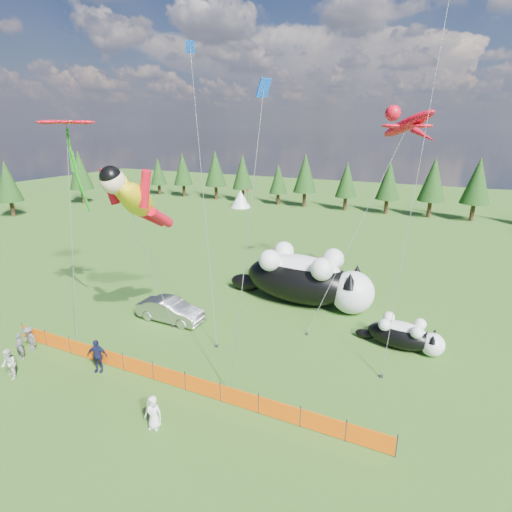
{
  "coord_description": "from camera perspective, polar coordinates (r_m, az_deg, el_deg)",
  "views": [
    {
      "loc": [
        11.32,
        -16.79,
        12.58
      ],
      "look_at": [
        1.59,
        4.0,
        5.08
      ],
      "focal_mm": 28.0,
      "sensor_mm": 36.0,
      "label": 1
    }
  ],
  "objects": [
    {
      "name": "festival_tents",
      "position": [
        57.88,
        24.37,
        5.35
      ],
      "size": [
        50.0,
        3.2,
        2.8
      ],
      "primitive_type": null,
      "color": "white",
      "rests_on": "ground"
    },
    {
      "name": "safety_fence",
      "position": [
        21.54,
        -12.33,
        -16.47
      ],
      "size": [
        22.06,
        0.06,
        1.1
      ],
      "color": "#262626",
      "rests_on": "ground"
    },
    {
      "name": "car",
      "position": [
        27.69,
        -12.09,
        -7.58
      ],
      "size": [
        4.68,
        1.66,
        1.54
      ],
      "primitive_type": "imported",
      "rotation": [
        0.0,
        0.0,
        1.58
      ],
      "color": "#AAA9AE",
      "rests_on": "ground"
    },
    {
      "name": "diamond_kite_a",
      "position": [
        27.57,
        -9.19,
        25.5
      ],
      "size": [
        4.84,
        5.53,
        18.42
      ],
      "color": "blue",
      "rests_on": "ground"
    },
    {
      "name": "tree_line",
      "position": [
        63.4,
        14.77,
        9.74
      ],
      "size": [
        90.0,
        4.0,
        8.0
      ],
      "primitive_type": null,
      "color": "black",
      "rests_on": "ground"
    },
    {
      "name": "ground",
      "position": [
        23.84,
        -7.8,
        -13.94
      ],
      "size": [
        160.0,
        160.0,
        0.0
      ],
      "primitive_type": "plane",
      "color": "#12370A",
      "rests_on": "ground"
    },
    {
      "name": "cat_large",
      "position": [
        29.53,
        7.15,
        -3.15
      ],
      "size": [
        11.36,
        4.43,
        4.1
      ],
      "rotation": [
        0.0,
        0.0,
        -0.06
      ],
      "color": "black",
      "rests_on": "ground"
    },
    {
      "name": "cat_small",
      "position": [
        25.48,
        20.42,
        -10.48
      ],
      "size": [
        5.12,
        2.12,
        1.85
      ],
      "rotation": [
        0.0,
        0.0,
        -0.09
      ],
      "color": "black",
      "rests_on": "ground"
    },
    {
      "name": "spectator_c",
      "position": [
        23.46,
        -21.74,
        -13.1
      ],
      "size": [
        1.22,
        0.91,
        1.87
      ],
      "primitive_type": "imported",
      "rotation": [
        0.0,
        0.0,
        0.36
      ],
      "color": "#15193B",
      "rests_on": "ground"
    },
    {
      "name": "flower_kite",
      "position": [
        26.47,
        -25.46,
        16.5
      ],
      "size": [
        3.9,
        5.09,
        13.15
      ],
      "color": "red",
      "rests_on": "ground"
    },
    {
      "name": "diamond_kite_c",
      "position": [
        16.09,
        0.77,
        20.19
      ],
      "size": [
        1.95,
        0.98,
        14.63
      ],
      "color": "blue",
      "rests_on": "ground"
    },
    {
      "name": "spectator_d",
      "position": [
        27.14,
        -29.65,
        -10.25
      ],
      "size": [
        1.01,
        0.52,
        1.56
      ],
      "primitive_type": "imported",
      "rotation": [
        0.0,
        0.0,
        -0.0
      ],
      "color": "#525156",
      "rests_on": "ground"
    },
    {
      "name": "superhero_kite",
      "position": [
        23.51,
        -16.67,
        7.63
      ],
      "size": [
        6.55,
        6.74,
        11.08
      ],
      "color": "#DABC0B",
      "rests_on": "ground"
    },
    {
      "name": "spectator_e",
      "position": [
        19.03,
        -14.47,
        -20.82
      ],
      "size": [
        0.86,
        0.65,
        1.6
      ],
      "primitive_type": "imported",
      "rotation": [
        0.0,
        0.0,
        0.2
      ],
      "color": "silver",
      "rests_on": "ground"
    },
    {
      "name": "spectator_b",
      "position": [
        24.91,
        -31.83,
        -13.0
      ],
      "size": [
        0.95,
        0.77,
        1.69
      ],
      "primitive_type": "imported",
      "rotation": [
        0.0,
        0.0,
        -0.41
      ],
      "color": "silver",
      "rests_on": "ground"
    },
    {
      "name": "spectator_a",
      "position": [
        26.52,
        -30.7,
        -11.05
      ],
      "size": [
        0.58,
        0.38,
        1.59
      ],
      "primitive_type": "imported",
      "rotation": [
        0.0,
        0.0,
        0.01
      ],
      "color": "#525156",
      "rests_on": "ground"
    },
    {
      "name": "gecko_kite",
      "position": [
        28.47,
        20.85,
        17.19
      ],
      "size": [
        7.43,
        9.95,
        14.88
      ],
      "color": "red",
      "rests_on": "ground"
    }
  ]
}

